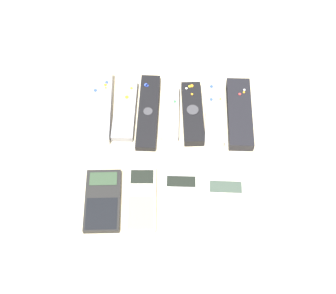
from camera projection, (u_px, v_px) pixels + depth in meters
The scene contains 12 objects.
ground_plane at pixel (167, 162), 1.09m from camera, with size 3.00×3.00×0.00m, color beige.
remote_0 at pixel (100, 107), 1.16m from camera, with size 0.07×0.21×0.03m.
remote_1 at pixel (125, 111), 1.16m from camera, with size 0.05×0.17×0.02m.
remote_2 at pixel (148, 112), 1.15m from camera, with size 0.05×0.22×0.02m.
remote_3 at pixel (170, 113), 1.15m from camera, with size 0.05×0.15×0.02m.
remote_4 at pixel (192, 113), 1.15m from camera, with size 0.06×0.18×0.03m.
remote_5 at pixel (215, 114), 1.15m from camera, with size 0.05×0.18×0.03m.
remote_6 at pixel (239, 113), 1.15m from camera, with size 0.06×0.20×0.03m.
calculator_0 at pixel (103, 200), 1.03m from camera, with size 0.09×0.15×0.02m.
calculator_1 at pixel (142, 199), 1.04m from camera, with size 0.07×0.16×0.01m.
calculator_2 at pixel (181, 199), 1.04m from camera, with size 0.08×0.12×0.02m.
calculator_3 at pixel (226, 206), 1.03m from camera, with size 0.09×0.13×0.01m.
Camera 1 is at (0.02, -0.52, 0.96)m, focal length 50.00 mm.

